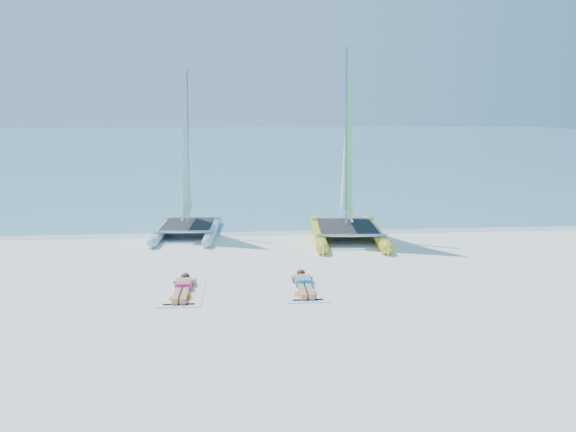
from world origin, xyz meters
The scene contains 9 objects.
ground centered at (0.00, 0.00, 0.00)m, with size 140.00×140.00×0.00m, color white.
sea centered at (0.00, 63.00, 0.01)m, with size 140.00×115.00×0.01m, color #67A9AC.
wet_sand_strip centered at (0.00, 5.50, 0.00)m, with size 140.00×1.40×0.01m, color beige.
catamaran_blue centered at (-3.21, 5.29, 1.75)m, with size 2.22×4.37×5.85m.
catamaran_yellow centered at (2.25, 4.68, 2.09)m, with size 2.67×5.27×6.62m.
towel_a centered at (-2.74, -1.28, 0.01)m, with size 1.00×1.85×0.02m, color white.
sunbather_a centered at (-2.74, -1.09, 0.12)m, with size 0.37×1.73×0.26m.
towel_b centered at (0.18, -1.21, 0.01)m, with size 1.00×1.85×0.02m, color white.
sunbather_b centered at (0.18, -1.02, 0.12)m, with size 0.37×1.73×0.26m.
Camera 1 is at (-1.27, -14.12, 4.32)m, focal length 35.00 mm.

